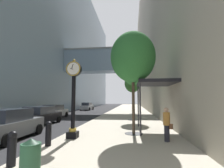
{
  "coord_description": "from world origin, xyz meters",
  "views": [
    {
      "loc": [
        4.13,
        -2.13,
        2.23
      ],
      "look_at": [
        1.04,
        23.56,
        4.62
      ],
      "focal_mm": 26.75,
      "sensor_mm": 36.0,
      "label": 1
    }
  ],
  "objects_px": {
    "street_tree_mid_near": "(133,74)",
    "car_white_near": "(54,111)",
    "car_black_far": "(41,116)",
    "street_tree_mid_far": "(132,84)",
    "car_grey_mid": "(10,125)",
    "trash_bin": "(30,158)",
    "bollard_nearest": "(12,148)",
    "street_tree_near": "(133,57)",
    "bollard_second": "(48,133)",
    "street_clock": "(73,94)",
    "pedestrian_walking": "(167,123)",
    "car_silver_trailing": "(87,106)"
  },
  "relations": [
    {
      "from": "street_tree_mid_near",
      "to": "street_tree_mid_far",
      "type": "distance_m",
      "value": 6.87
    },
    {
      "from": "street_clock",
      "to": "bollard_second",
      "type": "xyz_separation_m",
      "value": [
        -0.56,
        -1.6,
        -1.83
      ]
    },
    {
      "from": "bollard_nearest",
      "to": "car_white_near",
      "type": "height_order",
      "value": "car_white_near"
    },
    {
      "from": "street_clock",
      "to": "bollard_nearest",
      "type": "bearing_deg",
      "value": -98.09
    },
    {
      "from": "trash_bin",
      "to": "car_white_near",
      "type": "distance_m",
      "value": 16.56
    },
    {
      "from": "street_tree_mid_far",
      "to": "car_white_near",
      "type": "xyz_separation_m",
      "value": [
        -9.46,
        -4.78,
        -3.75
      ]
    },
    {
      "from": "street_tree_near",
      "to": "street_tree_mid_far",
      "type": "height_order",
      "value": "street_tree_near"
    },
    {
      "from": "car_white_near",
      "to": "car_silver_trailing",
      "type": "xyz_separation_m",
      "value": [
        0.01,
        14.8,
        0.0
      ]
    },
    {
      "from": "street_tree_mid_near",
      "to": "car_white_near",
      "type": "relative_size",
      "value": 1.46
    },
    {
      "from": "bollard_nearest",
      "to": "street_tree_mid_near",
      "type": "xyz_separation_m",
      "value": [
        3.87,
        12.34,
        4.2
      ]
    },
    {
      "from": "pedestrian_walking",
      "to": "car_white_near",
      "type": "relative_size",
      "value": 0.41
    },
    {
      "from": "street_clock",
      "to": "pedestrian_walking",
      "type": "distance_m",
      "value": 5.18
    },
    {
      "from": "bollard_second",
      "to": "car_grey_mid",
      "type": "relative_size",
      "value": 0.25
    },
    {
      "from": "bollard_second",
      "to": "street_tree_mid_near",
      "type": "xyz_separation_m",
      "value": [
        3.87,
        10.01,
        4.2
      ]
    },
    {
      "from": "street_clock",
      "to": "street_tree_mid_near",
      "type": "distance_m",
      "value": 9.35
    },
    {
      "from": "street_tree_near",
      "to": "car_white_near",
      "type": "distance_m",
      "value": 13.66
    },
    {
      "from": "bollard_nearest",
      "to": "car_grey_mid",
      "type": "relative_size",
      "value": 0.25
    },
    {
      "from": "trash_bin",
      "to": "car_grey_mid",
      "type": "bearing_deg",
      "value": 132.84
    },
    {
      "from": "pedestrian_walking",
      "to": "street_tree_mid_far",
      "type": "bearing_deg",
      "value": 96.08
    },
    {
      "from": "bollard_nearest",
      "to": "bollard_second",
      "type": "xyz_separation_m",
      "value": [
        0.0,
        2.33,
        0.0
      ]
    },
    {
      "from": "car_white_near",
      "to": "car_silver_trailing",
      "type": "bearing_deg",
      "value": 89.98
    },
    {
      "from": "street_clock",
      "to": "trash_bin",
      "type": "height_order",
      "value": "street_clock"
    },
    {
      "from": "street_tree_mid_near",
      "to": "pedestrian_walking",
      "type": "relative_size",
      "value": 3.6
    },
    {
      "from": "car_black_far",
      "to": "car_silver_trailing",
      "type": "height_order",
      "value": "car_black_far"
    },
    {
      "from": "bollard_second",
      "to": "car_silver_trailing",
      "type": "bearing_deg",
      "value": 101.74
    },
    {
      "from": "pedestrian_walking",
      "to": "car_grey_mid",
      "type": "xyz_separation_m",
      "value": [
        -8.54,
        -0.05,
        -0.2
      ]
    },
    {
      "from": "car_white_near",
      "to": "car_black_far",
      "type": "relative_size",
      "value": 0.89
    },
    {
      "from": "car_black_far",
      "to": "car_white_near",
      "type": "bearing_deg",
      "value": 104.13
    },
    {
      "from": "car_grey_mid",
      "to": "trash_bin",
      "type": "bearing_deg",
      "value": -47.16
    },
    {
      "from": "bollard_nearest",
      "to": "street_tree_near",
      "type": "xyz_separation_m",
      "value": [
        3.87,
        5.48,
        4.19
      ]
    },
    {
      "from": "bollard_second",
      "to": "car_black_far",
      "type": "bearing_deg",
      "value": 122.35
    },
    {
      "from": "street_tree_mid_far",
      "to": "car_white_near",
      "type": "distance_m",
      "value": 11.24
    },
    {
      "from": "bollard_second",
      "to": "car_white_near",
      "type": "distance_m",
      "value": 13.33
    },
    {
      "from": "car_black_far",
      "to": "street_tree_near",
      "type": "bearing_deg",
      "value": -23.52
    },
    {
      "from": "car_white_near",
      "to": "street_tree_near",
      "type": "bearing_deg",
      "value": -43.39
    },
    {
      "from": "street_tree_mid_far",
      "to": "car_silver_trailing",
      "type": "bearing_deg",
      "value": 133.34
    },
    {
      "from": "bollard_nearest",
      "to": "street_tree_mid_far",
      "type": "xyz_separation_m",
      "value": [
        3.87,
        19.2,
        3.81
      ]
    },
    {
      "from": "trash_bin",
      "to": "pedestrian_walking",
      "type": "height_order",
      "value": "pedestrian_walking"
    },
    {
      "from": "bollard_second",
      "to": "street_tree_mid_far",
      "type": "xyz_separation_m",
      "value": [
        3.87,
        16.88,
        3.81
      ]
    },
    {
      "from": "bollard_nearest",
      "to": "pedestrian_walking",
      "type": "height_order",
      "value": "pedestrian_walking"
    },
    {
      "from": "pedestrian_walking",
      "to": "car_silver_trailing",
      "type": "height_order",
      "value": "pedestrian_walking"
    },
    {
      "from": "bollard_second",
      "to": "car_grey_mid",
      "type": "distance_m",
      "value": 3.33
    },
    {
      "from": "bollard_second",
      "to": "street_tree_mid_near",
      "type": "relative_size",
      "value": 0.18
    },
    {
      "from": "street_tree_mid_near",
      "to": "car_silver_trailing",
      "type": "relative_size",
      "value": 1.4
    },
    {
      "from": "car_grey_mid",
      "to": "bollard_nearest",
      "type": "bearing_deg",
      "value": -50.88
    },
    {
      "from": "street_tree_near",
      "to": "trash_bin",
      "type": "distance_m",
      "value": 8.0
    },
    {
      "from": "street_clock",
      "to": "bollard_second",
      "type": "height_order",
      "value": "street_clock"
    },
    {
      "from": "street_tree_near",
      "to": "car_silver_trailing",
      "type": "height_order",
      "value": "street_tree_near"
    },
    {
      "from": "pedestrian_walking",
      "to": "street_clock",
      "type": "bearing_deg",
      "value": 178.13
    },
    {
      "from": "street_tree_mid_near",
      "to": "bollard_second",
      "type": "bearing_deg",
      "value": -111.12
    }
  ]
}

